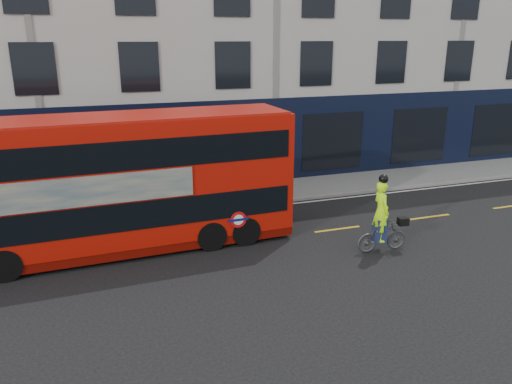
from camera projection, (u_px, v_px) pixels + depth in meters
name	position (u px, v px, depth m)	size (l,w,h in m)	color
ground	(358.00, 245.00, 16.78)	(120.00, 120.00, 0.00)	black
pavement	(286.00, 189.00, 22.64)	(60.00, 3.00, 0.12)	gray
kerb	(299.00, 199.00, 21.28)	(60.00, 0.12, 0.13)	gray
building_terrace	(243.00, 21.00, 26.24)	(50.00, 10.07, 15.00)	#B2AFA8
road_edge_line	(302.00, 203.00, 21.03)	(58.00, 0.10, 0.01)	silver
lane_dashes	(337.00, 229.00, 18.13)	(58.00, 0.12, 0.01)	gold
bus	(124.00, 183.00, 15.86)	(10.99, 2.90, 4.39)	#B61107
cyclist	(382.00, 225.00, 16.03)	(1.76, 0.74, 2.61)	#444749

